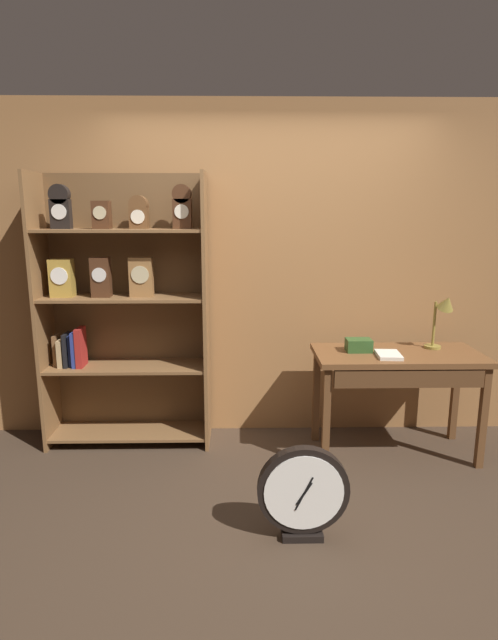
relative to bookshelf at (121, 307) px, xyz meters
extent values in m
plane|color=#3D2D21|center=(1.12, -1.18, -1.07)|extent=(10.00, 10.00, 0.00)
cube|color=#9E6B3D|center=(1.12, 0.21, 0.23)|extent=(4.80, 0.05, 2.60)
cube|color=brown|center=(-0.57, -0.04, -0.04)|extent=(0.02, 0.38, 2.05)
cube|color=brown|center=(0.64, -0.04, -0.04)|extent=(0.03, 0.38, 2.05)
cube|color=brown|center=(0.03, 0.15, -0.04)|extent=(1.24, 0.01, 2.05)
cube|color=brown|center=(0.03, -0.04, -0.99)|extent=(1.19, 0.36, 0.02)
cube|color=brown|center=(0.03, -0.04, -0.45)|extent=(1.19, 0.36, 0.02)
cube|color=brown|center=(0.03, -0.04, 0.08)|extent=(1.19, 0.36, 0.02)
cube|color=brown|center=(0.03, -0.04, 0.57)|extent=(1.19, 0.36, 0.02)
cube|color=black|center=(-0.38, -0.06, 0.69)|extent=(0.14, 0.07, 0.21)
cylinder|color=black|center=(-0.38, -0.06, 0.83)|extent=(0.14, 0.07, 0.14)
cylinder|color=silver|center=(-0.38, -0.10, 0.70)|extent=(0.11, 0.01, 0.11)
cube|color=#B28C38|center=(-0.41, -0.05, 0.23)|extent=(0.16, 0.11, 0.28)
cylinder|color=white|center=(-0.41, -0.11, 0.25)|extent=(0.12, 0.01, 0.12)
cube|color=#472816|center=(-0.09, -0.06, 0.68)|extent=(0.12, 0.10, 0.20)
cylinder|color=#C6B78C|center=(-0.09, -0.11, 0.70)|extent=(0.09, 0.01, 0.09)
cube|color=#472816|center=(-0.12, -0.06, 0.24)|extent=(0.14, 0.09, 0.29)
cylinder|color=silver|center=(-0.12, -0.11, 0.26)|extent=(0.10, 0.01, 0.10)
cube|color=brown|center=(0.17, -0.02, 0.66)|extent=(0.13, 0.10, 0.15)
cylinder|color=brown|center=(0.17, -0.02, 0.76)|extent=(0.13, 0.10, 0.13)
cylinder|color=silver|center=(0.17, -0.07, 0.67)|extent=(0.10, 0.01, 0.10)
cube|color=olive|center=(0.17, -0.05, 0.24)|extent=(0.17, 0.08, 0.29)
cylinder|color=#C6B78C|center=(0.17, -0.10, 0.26)|extent=(0.13, 0.01, 0.13)
cube|color=#472816|center=(0.48, -0.05, 0.69)|extent=(0.13, 0.08, 0.21)
cylinder|color=#472816|center=(0.48, -0.05, 0.83)|extent=(0.13, 0.08, 0.13)
cylinder|color=silver|center=(0.48, -0.10, 0.71)|extent=(0.10, 0.01, 0.10)
cube|color=brown|center=(-0.50, -0.02, -0.32)|extent=(0.02, 0.13, 0.24)
cube|color=tan|center=(-0.46, -0.04, -0.34)|extent=(0.04, 0.17, 0.21)
cube|color=black|center=(-0.41, -0.05, -0.32)|extent=(0.02, 0.15, 0.26)
cube|color=#19234C|center=(-0.38, -0.04, -0.32)|extent=(0.02, 0.13, 0.24)
cube|color=navy|center=(-0.35, -0.05, -0.31)|extent=(0.03, 0.17, 0.27)
cube|color=maroon|center=(-0.31, -0.05, -0.29)|extent=(0.04, 0.16, 0.30)
cube|color=brown|center=(2.03, -0.26, -0.31)|extent=(1.19, 0.57, 0.04)
cube|color=brown|center=(1.49, -0.50, -0.70)|extent=(0.05, 0.05, 0.74)
cube|color=brown|center=(2.58, -0.50, -0.70)|extent=(0.05, 0.05, 0.74)
cube|color=brown|center=(1.49, -0.03, -0.70)|extent=(0.05, 0.05, 0.74)
cube|color=brown|center=(2.58, -0.03, -0.70)|extent=(0.05, 0.05, 0.74)
cube|color=#55351C|center=(2.03, -0.53, -0.40)|extent=(1.02, 0.03, 0.12)
cylinder|color=olive|center=(2.33, -0.15, -0.28)|extent=(0.12, 0.12, 0.02)
cylinder|color=olive|center=(2.33, -0.15, -0.10)|extent=(0.02, 0.02, 0.33)
cone|color=olive|center=(2.39, -0.20, 0.06)|extent=(0.15, 0.17, 0.14)
cube|color=#2D5123|center=(1.76, -0.22, -0.24)|extent=(0.18, 0.13, 0.09)
cube|color=silver|center=(1.94, -0.37, -0.28)|extent=(0.17, 0.23, 0.02)
cube|color=black|center=(1.23, -1.27, -1.05)|extent=(0.23, 0.11, 0.04)
cylinder|color=black|center=(1.23, -1.27, -0.78)|extent=(0.51, 0.06, 0.51)
cylinder|color=white|center=(1.23, -1.30, -0.78)|extent=(0.43, 0.01, 0.43)
cube|color=black|center=(1.23, -1.30, -0.78)|extent=(0.09, 0.01, 0.14)
cube|color=black|center=(1.23, -1.31, -0.78)|extent=(0.10, 0.01, 0.20)
camera|label=1|loc=(0.89, -3.76, 0.71)|focal=28.41mm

